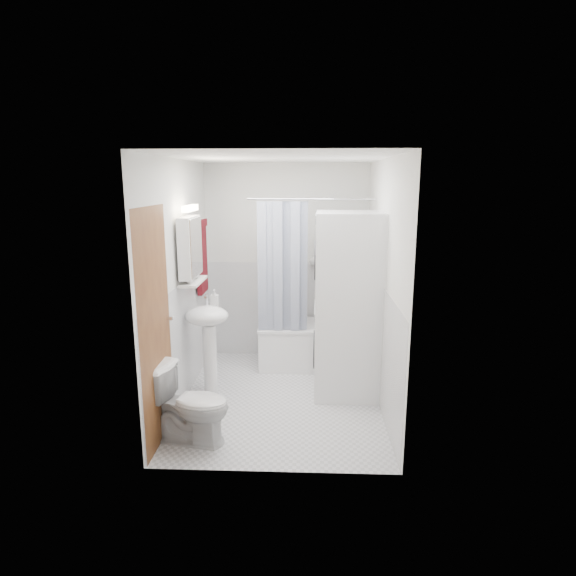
{
  "coord_description": "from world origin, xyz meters",
  "views": [
    {
      "loc": [
        0.26,
        -4.6,
        2.19
      ],
      "look_at": [
        0.07,
        0.15,
        1.13
      ],
      "focal_mm": 30.0,
      "sensor_mm": 36.0,
      "label": 1
    }
  ],
  "objects_px": {
    "bathtub": "(316,343)",
    "sink": "(208,330)",
    "washer_dryer": "(348,305)",
    "toilet": "(191,405)"
  },
  "relations": [
    {
      "from": "bathtub",
      "to": "washer_dryer",
      "type": "distance_m",
      "value": 1.03
    },
    {
      "from": "sink",
      "to": "washer_dryer",
      "type": "relative_size",
      "value": 0.55
    },
    {
      "from": "bathtub",
      "to": "sink",
      "type": "height_order",
      "value": "sink"
    },
    {
      "from": "sink",
      "to": "toilet",
      "type": "distance_m",
      "value": 1.01
    },
    {
      "from": "bathtub",
      "to": "toilet",
      "type": "xyz_separation_m",
      "value": [
        -1.09,
        -1.79,
        0.05
      ]
    },
    {
      "from": "toilet",
      "to": "bathtub",
      "type": "bearing_deg",
      "value": -19.77
    },
    {
      "from": "toilet",
      "to": "washer_dryer",
      "type": "bearing_deg",
      "value": -41.21
    },
    {
      "from": "washer_dryer",
      "to": "bathtub",
      "type": "bearing_deg",
      "value": 114.29
    },
    {
      "from": "bathtub",
      "to": "washer_dryer",
      "type": "height_order",
      "value": "washer_dryer"
    },
    {
      "from": "bathtub",
      "to": "toilet",
      "type": "bearing_deg",
      "value": -121.3
    }
  ]
}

